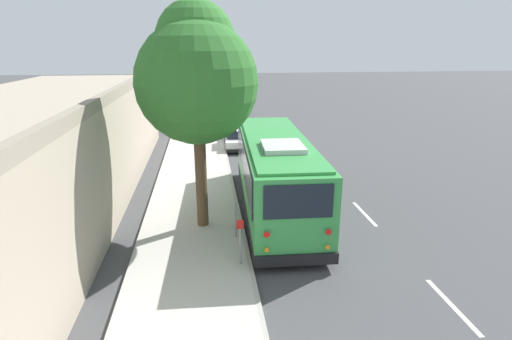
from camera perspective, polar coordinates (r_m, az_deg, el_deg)
The scene contains 14 objects.
ground_plane at distance 16.01m, azimuth 2.78°, elevation -6.68°, with size 160.00×160.00×0.00m, color #474749.
sidewalk_slab at distance 15.78m, azimuth -9.24°, elevation -6.99°, with size 80.00×3.61×0.15m, color beige.
curb_strip at distance 15.81m, azimuth -2.39°, elevation -6.71°, with size 80.00×0.14×0.15m, color #AAA69D.
shuttle_bus at distance 16.04m, azimuth 2.80°, elevation -0.05°, with size 9.82×2.95×3.23m.
parked_sedan_white at distance 26.60m, azimuth -2.59°, elevation 4.57°, with size 4.29×1.89×1.26m.
parked_sedan_gray at distance 33.19m, azimuth -2.98°, elevation 7.26°, with size 4.29×1.80×1.32m.
parked_sedan_black at distance 38.53m, azimuth -4.00°, elevation 8.70°, with size 4.32×1.96×1.33m.
street_tree at distance 13.88m, azimuth -8.48°, elevation 13.39°, with size 4.15×4.15×7.89m.
sign_post_near at distance 12.19m, azimuth -2.25°, elevation -10.19°, with size 0.06×0.22×1.46m.
sign_post_far at distance 13.87m, azimuth -2.94°, elevation -7.16°, with size 0.06×0.06×1.25m.
building_backdrop at distance 19.26m, azimuth -28.78°, elevation 2.43°, with size 23.66×7.41×4.89m.
lane_stripe_behind at distance 12.24m, azimuth 26.22°, elevation -16.99°, with size 2.40×0.14×0.01m, color silver.
lane_stripe_mid at distance 16.85m, azimuth 15.22°, elevation -6.03°, with size 2.40×0.14×0.01m, color silver.
lane_stripe_ahead at distance 22.14m, azimuth 9.43°, elevation 0.09°, with size 2.40×0.14×0.01m, color silver.
Camera 1 is at (-14.35, 2.64, 6.59)m, focal length 28.00 mm.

